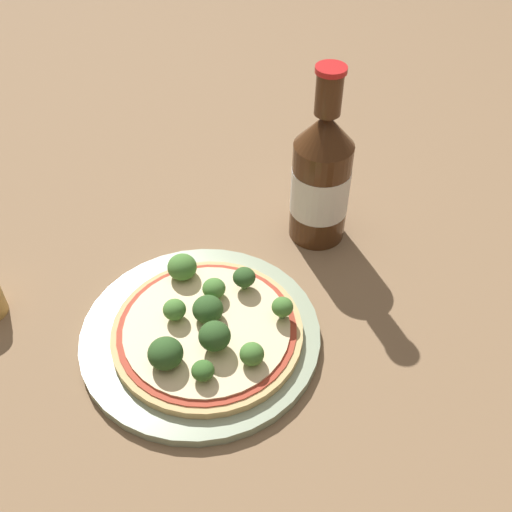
# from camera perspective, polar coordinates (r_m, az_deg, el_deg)

# --- Properties ---
(ground_plane) EXTENTS (3.00, 3.00, 0.00)m
(ground_plane) POSITION_cam_1_polar(r_m,az_deg,el_deg) (0.68, -3.23, -6.41)
(ground_plane) COLOR #846647
(plate) EXTENTS (0.26, 0.26, 0.01)m
(plate) POSITION_cam_1_polar(r_m,az_deg,el_deg) (0.66, -5.28, -7.48)
(plate) COLOR #93A384
(plate) RESTS_ON ground_plane
(pizza) EXTENTS (0.21, 0.21, 0.01)m
(pizza) POSITION_cam_1_polar(r_m,az_deg,el_deg) (0.65, -4.67, -7.11)
(pizza) COLOR tan
(pizza) RESTS_ON plate
(broccoli_floret_0) EXTENTS (0.03, 0.03, 0.03)m
(broccoli_floret_0) POSITION_cam_1_polar(r_m,az_deg,el_deg) (0.67, -1.14, -2.05)
(broccoli_floret_0) COLOR #6B8E51
(broccoli_floret_0) RESTS_ON pizza
(broccoli_floret_1) EXTENTS (0.03, 0.03, 0.03)m
(broccoli_floret_1) POSITION_cam_1_polar(r_m,az_deg,el_deg) (0.64, -4.61, -5.08)
(broccoli_floret_1) COLOR #6B8E51
(broccoli_floret_1) RESTS_ON pizza
(broccoli_floret_2) EXTENTS (0.02, 0.02, 0.03)m
(broccoli_floret_2) POSITION_cam_1_polar(r_m,az_deg,el_deg) (0.64, 2.53, -4.89)
(broccoli_floret_2) COLOR #6B8E51
(broccoli_floret_2) RESTS_ON pizza
(broccoli_floret_3) EXTENTS (0.03, 0.03, 0.03)m
(broccoli_floret_3) POSITION_cam_1_polar(r_m,az_deg,el_deg) (0.61, -3.96, -7.62)
(broccoli_floret_3) COLOR #6B8E51
(broccoli_floret_3) RESTS_ON pizza
(broccoli_floret_4) EXTENTS (0.02, 0.02, 0.02)m
(broccoli_floret_4) POSITION_cam_1_polar(r_m,az_deg,el_deg) (0.64, -7.77, -5.09)
(broccoli_floret_4) COLOR #6B8E51
(broccoli_floret_4) RESTS_ON pizza
(broccoli_floret_5) EXTENTS (0.02, 0.02, 0.02)m
(broccoli_floret_5) POSITION_cam_1_polar(r_m,az_deg,el_deg) (0.60, -0.48, -9.36)
(broccoli_floret_5) COLOR #6B8E51
(broccoli_floret_5) RESTS_ON pizza
(broccoli_floret_6) EXTENTS (0.03, 0.03, 0.03)m
(broccoli_floret_6) POSITION_cam_1_polar(r_m,az_deg,el_deg) (0.69, -7.05, -1.05)
(broccoli_floret_6) COLOR #6B8E51
(broccoli_floret_6) RESTS_ON pizza
(broccoli_floret_7) EXTENTS (0.03, 0.03, 0.02)m
(broccoli_floret_7) POSITION_cam_1_polar(r_m,az_deg,el_deg) (0.66, -3.69, -2.99)
(broccoli_floret_7) COLOR #6B8E51
(broccoli_floret_7) RESTS_ON pizza
(broccoli_floret_8) EXTENTS (0.02, 0.02, 0.02)m
(broccoli_floret_8) POSITION_cam_1_polar(r_m,az_deg,el_deg) (0.59, -5.08, -10.83)
(broccoli_floret_8) COLOR #6B8E51
(broccoli_floret_8) RESTS_ON pizza
(broccoli_floret_9) EXTENTS (0.04, 0.04, 0.03)m
(broccoli_floret_9) POSITION_cam_1_polar(r_m,az_deg,el_deg) (0.61, -8.62, -9.16)
(broccoli_floret_9) COLOR #6B8E51
(broccoli_floret_9) RESTS_ON pizza
(beer_bottle) EXTENTS (0.07, 0.07, 0.23)m
(beer_bottle) POSITION_cam_1_polar(r_m,az_deg,el_deg) (0.73, 6.22, 7.43)
(beer_bottle) COLOR #472814
(beer_bottle) RESTS_ON ground_plane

